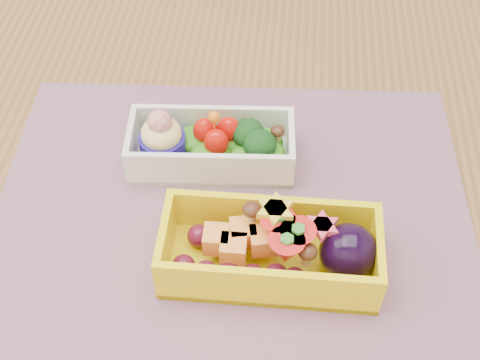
# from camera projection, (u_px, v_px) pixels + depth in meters

# --- Properties ---
(table) EXTENTS (1.20, 0.80, 0.75)m
(table) POSITION_uv_depth(u_px,v_px,m) (209.00, 258.00, 0.73)
(table) COLOR brown
(table) RESTS_ON ground
(placemat) EXTENTS (0.49, 0.39, 0.00)m
(placemat) POSITION_uv_depth(u_px,v_px,m) (232.00, 209.00, 0.65)
(placemat) COLOR gray
(placemat) RESTS_ON table
(bento_white) EXTENTS (0.17, 0.09, 0.07)m
(bento_white) POSITION_uv_depth(u_px,v_px,m) (210.00, 145.00, 0.67)
(bento_white) COLOR white
(bento_white) RESTS_ON placemat
(bento_yellow) EXTENTS (0.20, 0.09, 0.07)m
(bento_yellow) POSITION_uv_depth(u_px,v_px,m) (275.00, 250.00, 0.58)
(bento_yellow) COLOR yellow
(bento_yellow) RESTS_ON placemat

